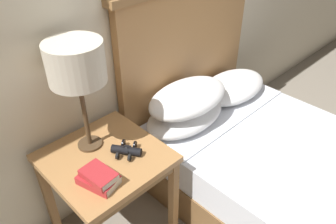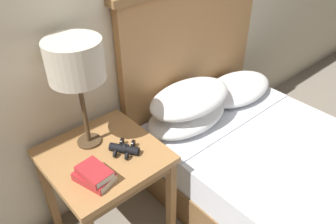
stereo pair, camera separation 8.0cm
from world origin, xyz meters
The scene contains 6 objects.
nightstand centered at (-0.53, 0.75, 0.55)m, with size 0.58×0.58×0.64m.
bed centered at (0.38, 0.27, 0.31)m, with size 1.25×1.80×1.32m.
table_lamp centered at (-0.53, 0.87, 1.12)m, with size 0.27×0.27×0.59m.
book_on_nightstand centered at (-0.66, 0.61, 0.66)m, with size 0.17×0.21×0.04m.
book_stacked_on_top centered at (-0.66, 0.60, 0.70)m, with size 0.13×0.18×0.04m.
binoculars_pair centered at (-0.43, 0.68, 0.66)m, with size 0.16×0.16×0.05m.
Camera 1 is at (-1.17, -0.38, 1.80)m, focal length 35.00 mm.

